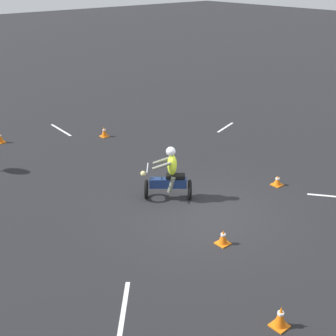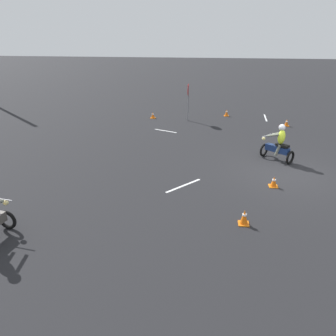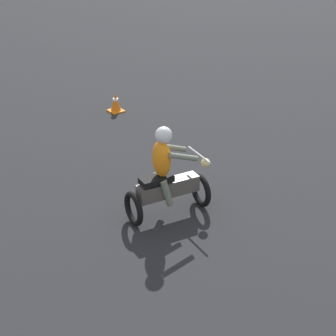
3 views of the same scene
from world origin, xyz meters
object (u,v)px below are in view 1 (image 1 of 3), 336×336
traffic_cone_mid_left (0,137)px  traffic_cone_near_left (104,132)px  traffic_cone_far_right (280,317)px  motorcycle_rider_foreground (169,177)px  traffic_cone_near_right (277,180)px  traffic_cone_far_left (223,237)px

traffic_cone_mid_left → traffic_cone_near_left: bearing=-120.4°
traffic_cone_mid_left → traffic_cone_far_right: (-13.45, -0.01, 0.01)m
motorcycle_rider_foreground → traffic_cone_far_right: motorcycle_rider_foreground is taller
traffic_cone_near_right → traffic_cone_far_right: (-3.96, 5.12, 0.07)m
traffic_cone_near_right → traffic_cone_far_right: traffic_cone_far_right is taller
traffic_cone_near_right → traffic_cone_mid_left: size_ratio=0.75×
traffic_cone_far_right → traffic_cone_near_right: bearing=-52.3°
traffic_cone_near_right → traffic_cone_far_left: 4.01m
traffic_cone_mid_left → traffic_cone_near_right: bearing=-151.6°
traffic_cone_near_right → traffic_cone_mid_left: bearing=28.4°
motorcycle_rider_foreground → traffic_cone_far_left: motorcycle_rider_foreground is taller
traffic_cone_near_left → traffic_cone_far_left: bearing=165.9°
traffic_cone_near_right → traffic_cone_far_right: 6.47m
motorcycle_rider_foreground → traffic_cone_near_right: 3.61m
traffic_cone_near_left → traffic_cone_far_left: size_ratio=1.05×
traffic_cone_near_right → traffic_cone_far_left: size_ratio=0.86×
motorcycle_rider_foreground → traffic_cone_far_left: size_ratio=4.18×
traffic_cone_mid_left → motorcycle_rider_foreground: bearing=-166.4°
traffic_cone_far_right → traffic_cone_mid_left: bearing=0.1°
traffic_cone_far_left → traffic_cone_near_right: bearing=-72.2°
motorcycle_rider_foreground → traffic_cone_mid_left: bearing=54.5°
traffic_cone_near_left → traffic_cone_far_right: size_ratio=0.88×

